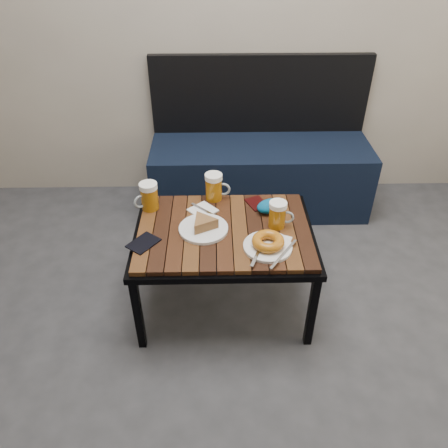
{
  "coord_description": "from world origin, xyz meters",
  "views": [
    {
      "loc": [
        -0.11,
        -0.78,
        1.69
      ],
      "look_at": [
        -0.07,
        0.84,
        0.5
      ],
      "focal_mm": 35.0,
      "sensor_mm": 36.0,
      "label": 1
    }
  ],
  "objects_px": {
    "plate_pie": "(203,226)",
    "beer_mug_centre": "(214,187)",
    "bench": "(260,168)",
    "passport_navy": "(143,243)",
    "cafe_table": "(224,236)",
    "knit_pouch": "(270,206)",
    "plate_bagel": "(268,244)",
    "beer_mug_right": "(278,214)",
    "passport_burgundy": "(257,203)",
    "beer_mug_left": "(149,196)"
  },
  "relations": [
    {
      "from": "beer_mug_right",
      "to": "passport_burgundy",
      "type": "distance_m",
      "value": 0.21
    },
    {
      "from": "beer_mug_right",
      "to": "knit_pouch",
      "type": "relative_size",
      "value": 0.92
    },
    {
      "from": "cafe_table",
      "to": "knit_pouch",
      "type": "height_order",
      "value": "knit_pouch"
    },
    {
      "from": "cafe_table",
      "to": "beer_mug_right",
      "type": "bearing_deg",
      "value": 4.21
    },
    {
      "from": "passport_burgundy",
      "to": "bench",
      "type": "bearing_deg",
      "value": 59.18
    },
    {
      "from": "beer_mug_centre",
      "to": "plate_pie",
      "type": "xyz_separation_m",
      "value": [
        -0.05,
        -0.27,
        -0.05
      ]
    },
    {
      "from": "passport_burgundy",
      "to": "beer_mug_right",
      "type": "bearing_deg",
      "value": -91.19
    },
    {
      "from": "passport_navy",
      "to": "beer_mug_right",
      "type": "bearing_deg",
      "value": 49.16
    },
    {
      "from": "plate_bagel",
      "to": "passport_burgundy",
      "type": "relative_size",
      "value": 2.23
    },
    {
      "from": "bench",
      "to": "passport_navy",
      "type": "bearing_deg",
      "value": -120.95
    },
    {
      "from": "cafe_table",
      "to": "beer_mug_left",
      "type": "relative_size",
      "value": 5.96
    },
    {
      "from": "bench",
      "to": "knit_pouch",
      "type": "relative_size",
      "value": 9.83
    },
    {
      "from": "beer_mug_right",
      "to": "beer_mug_centre",
      "type": "bearing_deg",
      "value": 149.65
    },
    {
      "from": "bench",
      "to": "passport_burgundy",
      "type": "height_order",
      "value": "bench"
    },
    {
      "from": "cafe_table",
      "to": "beer_mug_right",
      "type": "relative_size",
      "value": 6.43
    },
    {
      "from": "plate_bagel",
      "to": "plate_pie",
      "type": "bearing_deg",
      "value": 154.28
    },
    {
      "from": "passport_navy",
      "to": "passport_burgundy",
      "type": "height_order",
      "value": "same"
    },
    {
      "from": "bench",
      "to": "plate_pie",
      "type": "height_order",
      "value": "bench"
    },
    {
      "from": "cafe_table",
      "to": "beer_mug_centre",
      "type": "relative_size",
      "value": 5.96
    },
    {
      "from": "cafe_table",
      "to": "plate_pie",
      "type": "distance_m",
      "value": 0.12
    },
    {
      "from": "plate_pie",
      "to": "plate_bagel",
      "type": "distance_m",
      "value": 0.31
    },
    {
      "from": "passport_navy",
      "to": "knit_pouch",
      "type": "bearing_deg",
      "value": 60.22
    },
    {
      "from": "beer_mug_left",
      "to": "passport_burgundy",
      "type": "distance_m",
      "value": 0.54
    },
    {
      "from": "plate_bagel",
      "to": "beer_mug_right",
      "type": "bearing_deg",
      "value": 69.57
    },
    {
      "from": "plate_bagel",
      "to": "passport_navy",
      "type": "relative_size",
      "value": 1.97
    },
    {
      "from": "passport_navy",
      "to": "cafe_table",
      "type": "bearing_deg",
      "value": 53.76
    },
    {
      "from": "beer_mug_centre",
      "to": "plate_pie",
      "type": "height_order",
      "value": "beer_mug_centre"
    },
    {
      "from": "passport_navy",
      "to": "beer_mug_centre",
      "type": "bearing_deg",
      "value": 86.76
    },
    {
      "from": "cafe_table",
      "to": "plate_bagel",
      "type": "xyz_separation_m",
      "value": [
        0.19,
        -0.14,
        0.07
      ]
    },
    {
      "from": "beer_mug_right",
      "to": "plate_pie",
      "type": "height_order",
      "value": "beer_mug_right"
    },
    {
      "from": "passport_burgundy",
      "to": "passport_navy",
      "type": "bearing_deg",
      "value": -173.91
    },
    {
      "from": "plate_pie",
      "to": "passport_burgundy",
      "type": "distance_m",
      "value": 0.34
    },
    {
      "from": "cafe_table",
      "to": "beer_mug_centre",
      "type": "xyz_separation_m",
      "value": [
        -0.04,
        0.26,
        0.11
      ]
    },
    {
      "from": "beer_mug_left",
      "to": "passport_burgundy",
      "type": "xyz_separation_m",
      "value": [
        0.53,
        0.03,
        -0.07
      ]
    },
    {
      "from": "bench",
      "to": "plate_bagel",
      "type": "height_order",
      "value": "bench"
    },
    {
      "from": "beer_mug_centre",
      "to": "knit_pouch",
      "type": "xyz_separation_m",
      "value": [
        0.27,
        -0.12,
        -0.04
      ]
    },
    {
      "from": "beer_mug_right",
      "to": "passport_navy",
      "type": "height_order",
      "value": "beer_mug_right"
    },
    {
      "from": "bench",
      "to": "beer_mug_left",
      "type": "xyz_separation_m",
      "value": [
        -0.62,
        -0.75,
        0.27
      ]
    },
    {
      "from": "plate_bagel",
      "to": "knit_pouch",
      "type": "distance_m",
      "value": 0.29
    },
    {
      "from": "beer_mug_centre",
      "to": "knit_pouch",
      "type": "distance_m",
      "value": 0.3
    },
    {
      "from": "cafe_table",
      "to": "passport_navy",
      "type": "height_order",
      "value": "passport_navy"
    },
    {
      "from": "plate_pie",
      "to": "plate_bagel",
      "type": "relative_size",
      "value": 0.86
    },
    {
      "from": "beer_mug_right",
      "to": "passport_burgundy",
      "type": "height_order",
      "value": "beer_mug_right"
    },
    {
      "from": "plate_bagel",
      "to": "passport_navy",
      "type": "height_order",
      "value": "plate_bagel"
    },
    {
      "from": "plate_pie",
      "to": "beer_mug_centre",
      "type": "bearing_deg",
      "value": 78.99
    },
    {
      "from": "beer_mug_left",
      "to": "bench",
      "type": "bearing_deg",
      "value": -163.58
    },
    {
      "from": "beer_mug_left",
      "to": "plate_bagel",
      "type": "bearing_deg",
      "value": 115.8
    },
    {
      "from": "plate_bagel",
      "to": "cafe_table",
      "type": "bearing_deg",
      "value": 142.76
    },
    {
      "from": "bench",
      "to": "plate_bagel",
      "type": "bearing_deg",
      "value": -93.62
    },
    {
      "from": "beer_mug_centre",
      "to": "passport_burgundy",
      "type": "height_order",
      "value": "beer_mug_centre"
    }
  ]
}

